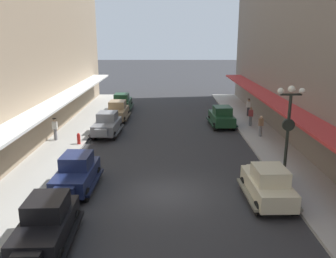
% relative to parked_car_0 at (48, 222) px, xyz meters
% --- Properties ---
extents(ground_plane, '(200.00, 200.00, 0.00)m').
position_rel_parked_car_0_xyz_m(ground_plane, '(4.51, 4.45, -0.94)').
color(ground_plane, '#2D2D30').
extents(sidewalk_left, '(3.00, 60.00, 0.15)m').
position_rel_parked_car_0_xyz_m(sidewalk_left, '(-2.99, 4.45, -0.87)').
color(sidewalk_left, '#A8A59E').
rests_on(sidewalk_left, ground).
extents(sidewalk_right, '(3.00, 60.00, 0.15)m').
position_rel_parked_car_0_xyz_m(sidewalk_right, '(12.01, 4.45, -0.87)').
color(sidewalk_right, '#A8A59E').
rests_on(sidewalk_right, ground).
extents(parked_car_0, '(2.27, 4.30, 1.84)m').
position_rel_parked_car_0_xyz_m(parked_car_0, '(0.00, 0.00, 0.00)').
color(parked_car_0, black).
rests_on(parked_car_0, ground).
extents(parked_car_1, '(2.23, 4.29, 1.84)m').
position_rel_parked_car_0_xyz_m(parked_car_1, '(9.37, 3.56, 0.00)').
color(parked_car_1, beige).
rests_on(parked_car_1, ground).
extents(parked_car_2, '(2.31, 4.32, 1.84)m').
position_rel_parked_car_0_xyz_m(parked_car_2, '(9.30, 18.03, 0.00)').
color(parked_car_2, '#193D23').
rests_on(parked_car_2, ground).
extents(parked_car_3, '(2.30, 4.32, 1.84)m').
position_rel_parked_car_0_xyz_m(parked_car_3, '(-0.26, 15.31, 0.00)').
color(parked_car_3, slate).
rests_on(parked_car_3, ground).
extents(parked_car_4, '(2.16, 4.27, 1.84)m').
position_rel_parked_car_0_xyz_m(parked_car_4, '(-0.26, 24.84, 0.00)').
color(parked_car_4, '#193D23').
rests_on(parked_car_4, ground).
extents(parked_car_5, '(2.19, 4.28, 1.84)m').
position_rel_parked_car_0_xyz_m(parked_car_5, '(-0.13, 5.03, 0.00)').
color(parked_car_5, '#19234C').
rests_on(parked_car_5, ground).
extents(parked_car_6, '(2.24, 4.30, 1.84)m').
position_rel_parked_car_0_xyz_m(parked_car_6, '(-0.13, 20.29, 0.00)').
color(parked_car_6, '#997F5B').
rests_on(parked_car_6, ground).
extents(lamp_post_with_clock, '(1.42, 0.44, 5.16)m').
position_rel_parked_car_0_xyz_m(lamp_post_with_clock, '(10.91, 5.87, 2.04)').
color(lamp_post_with_clock, black).
rests_on(lamp_post_with_clock, sidewalk_right).
extents(fire_hydrant, '(0.24, 0.24, 0.82)m').
position_rel_parked_car_0_xyz_m(fire_hydrant, '(-1.84, 12.43, -0.38)').
color(fire_hydrant, '#B21E19').
rests_on(fire_hydrant, sidewalk_left).
extents(pedestrian_0, '(0.36, 0.28, 1.67)m').
position_rel_parked_car_0_xyz_m(pedestrian_0, '(-3.83, 13.43, 0.07)').
color(pedestrian_0, slate).
rests_on(pedestrian_0, sidewalk_left).
extents(pedestrian_1, '(0.36, 0.24, 1.64)m').
position_rel_parked_car_0_xyz_m(pedestrian_1, '(11.77, 17.73, 0.05)').
color(pedestrian_1, slate).
rests_on(pedestrian_1, sidewalk_right).
extents(pedestrian_2, '(0.36, 0.24, 1.64)m').
position_rel_parked_car_0_xyz_m(pedestrian_2, '(11.81, 14.45, 0.05)').
color(pedestrian_2, slate).
rests_on(pedestrian_2, sidewalk_right).
extents(pedestrian_3, '(0.36, 0.28, 1.67)m').
position_rel_parked_car_0_xyz_m(pedestrian_3, '(12.44, 21.63, 0.07)').
color(pedestrian_3, '#2D2D33').
rests_on(pedestrian_3, sidewalk_right).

